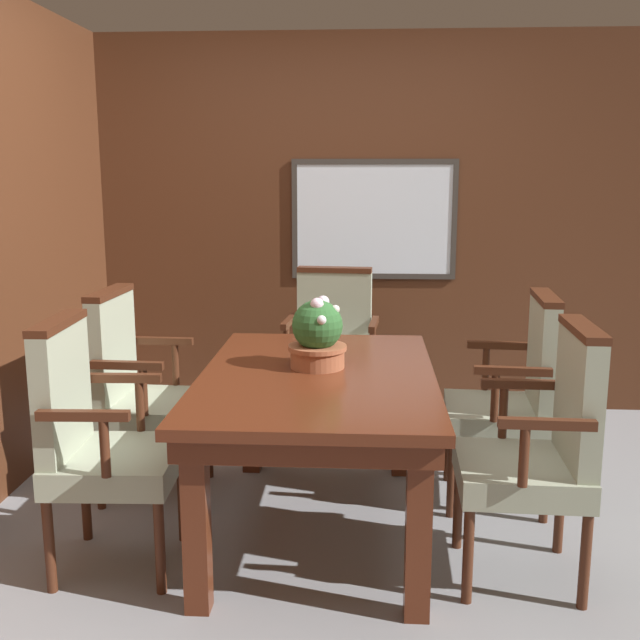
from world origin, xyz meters
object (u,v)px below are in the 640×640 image
at_px(chair_head_far, 332,349).
at_px(chair_right_far, 514,391).
at_px(chair_right_near, 543,444).
at_px(chair_left_far, 138,385).
at_px(dining_table, 318,394).
at_px(chair_left_near, 95,435).
at_px(potted_plant, 318,336).

relative_size(chair_head_far, chair_right_far, 1.00).
bearing_deg(chair_right_near, chair_left_far, -109.46).
height_order(dining_table, chair_head_far, chair_head_far).
bearing_deg(chair_left_near, chair_right_near, -92.03).
relative_size(chair_head_far, potted_plant, 3.22).
distance_m(chair_left_near, chair_right_far, 1.91).
relative_size(dining_table, chair_left_near, 1.49).
distance_m(chair_head_far, potted_plant, 1.12).
relative_size(chair_left_far, chair_head_far, 1.00).
bearing_deg(chair_head_far, chair_left_far, -133.74).
bearing_deg(potted_plant, chair_right_far, 16.02).
xyz_separation_m(chair_left_near, chair_right_near, (1.75, 0.01, 0.00)).
bearing_deg(potted_plant, chair_left_near, -152.74).
bearing_deg(chair_left_near, dining_table, -69.90).
bearing_deg(chair_right_far, dining_table, -64.85).
height_order(chair_head_far, chair_right_near, same).
bearing_deg(dining_table, chair_left_near, -157.62).
height_order(chair_left_far, chair_right_near, same).
height_order(chair_right_far, potted_plant, potted_plant).
xyz_separation_m(chair_left_far, chair_right_far, (1.82, -0.00, 0.00)).
bearing_deg(chair_right_far, potted_plant, -69.80).
bearing_deg(chair_left_far, dining_table, -108.81).
bearing_deg(chair_left_far, chair_right_far, -87.62).
height_order(dining_table, potted_plant, potted_plant).
distance_m(dining_table, chair_right_far, 0.98).
distance_m(chair_right_near, potted_plant, 1.04).
distance_m(chair_left_near, chair_right_near, 1.75).
xyz_separation_m(dining_table, potted_plant, (-0.01, 0.09, 0.24)).
bearing_deg(potted_plant, dining_table, -85.40).
bearing_deg(chair_right_near, chair_head_far, -147.82).
height_order(chair_head_far, chair_left_near, same).
distance_m(chair_left_far, chair_right_near, 1.92).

